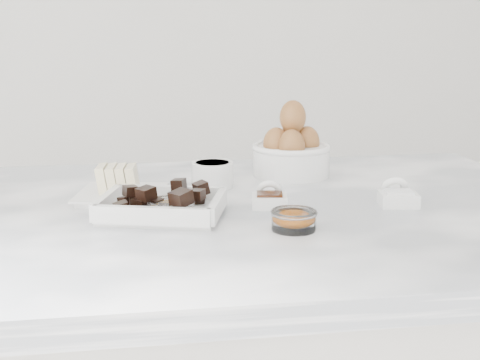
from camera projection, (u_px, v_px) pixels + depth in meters
name	position (u px, v px, depth m)	size (l,w,h in m)	color
marble_slab	(231.00, 219.00, 1.13)	(1.20, 0.80, 0.04)	white
chocolate_dish	(162.00, 203.00, 1.07)	(0.23, 0.19, 0.05)	white
butter_plate	(120.00, 188.00, 1.17)	(0.17, 0.17, 0.06)	white
sugar_ramekin	(212.00, 173.00, 1.26)	(0.08, 0.08, 0.05)	white
egg_bowl	(291.00, 151.00, 1.35)	(0.16, 0.16, 0.15)	white
honey_bowl	(171.00, 210.00, 1.05)	(0.08, 0.08, 0.03)	white
zest_bowl	(294.00, 219.00, 1.00)	(0.07, 0.07, 0.03)	white
vanilla_spoon	(269.00, 198.00, 1.13)	(0.07, 0.08, 0.04)	white
salt_spoon	(397.00, 196.00, 1.14)	(0.07, 0.08, 0.05)	white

